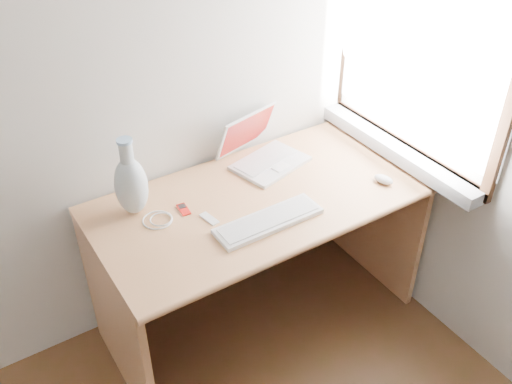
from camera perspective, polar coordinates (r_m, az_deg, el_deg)
window at (r=2.48m, az=15.66°, el=13.97°), size 0.11×0.99×1.10m
desk at (r=2.57m, az=-0.64°, el=-3.31°), size 1.40×0.70×0.74m
laptop at (r=2.58m, az=0.92°, el=4.13°), size 0.37×0.34×0.22m
external_keyboard at (r=2.23m, az=1.27°, el=-2.89°), size 0.44×0.14×0.02m
mouse at (r=2.52m, az=12.64°, el=1.25°), size 0.07×0.10×0.03m
ipod at (r=2.32m, az=-7.25°, el=-1.72°), size 0.04×0.08×0.01m
cable_coil at (r=2.28m, az=-9.81°, el=-2.77°), size 0.13×0.13×0.01m
remote at (r=2.26m, az=-4.70°, el=-2.67°), size 0.05×0.09×0.01m
vase at (r=2.27m, az=-12.39°, el=0.80°), size 0.13×0.13×0.34m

